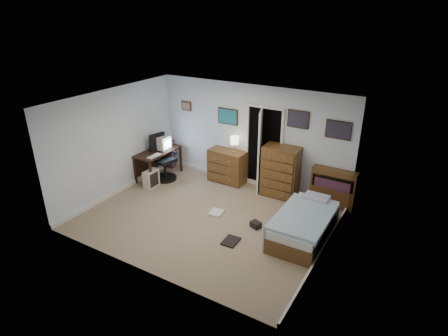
# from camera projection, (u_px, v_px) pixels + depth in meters

# --- Properties ---
(floor) EXTENTS (5.00, 4.00, 0.02)m
(floor) POSITION_uv_depth(u_px,v_px,m) (207.00, 218.00, 7.99)
(floor) COLOR tan
(floor) RESTS_ON ground
(computer_desk) EXTENTS (0.60, 1.29, 0.74)m
(computer_desk) POSITION_uv_depth(u_px,v_px,m) (156.00, 156.00, 9.67)
(computer_desk) COLOR black
(computer_desk) RESTS_ON floor
(crt_monitor) EXTENTS (0.39, 0.36, 0.36)m
(crt_monitor) POSITION_uv_depth(u_px,v_px,m) (162.00, 142.00, 9.60)
(crt_monitor) COLOR beige
(crt_monitor) RESTS_ON computer_desk
(keyboard) EXTENTS (0.15, 0.40, 0.02)m
(keyboard) POSITION_uv_depth(u_px,v_px,m) (154.00, 156.00, 9.20)
(keyboard) COLOR beige
(keyboard) RESTS_ON computer_desk
(pc_tower) EXTENTS (0.21, 0.42, 0.44)m
(pc_tower) POSITION_uv_depth(u_px,v_px,m) (151.00, 179.00, 9.25)
(pc_tower) COLOR beige
(pc_tower) RESTS_ON floor
(office_chair) EXTENTS (0.70, 0.70, 1.19)m
(office_chair) POSITION_uv_depth(u_px,v_px,m) (163.00, 162.00, 9.60)
(office_chair) COLOR black
(office_chair) RESTS_ON floor
(media_stack) EXTENTS (0.16, 0.16, 0.80)m
(media_stack) POSITION_uv_depth(u_px,v_px,m) (171.00, 154.00, 10.29)
(media_stack) COLOR maroon
(media_stack) RESTS_ON floor
(low_dresser) EXTENTS (0.96, 0.52, 0.84)m
(low_dresser) POSITION_uv_depth(u_px,v_px,m) (227.00, 166.00, 9.47)
(low_dresser) COLOR brown
(low_dresser) RESTS_ON floor
(table_lamp) EXTENTS (0.22, 0.22, 0.41)m
(table_lamp) POSITION_uv_depth(u_px,v_px,m) (235.00, 141.00, 9.08)
(table_lamp) COLOR gold
(table_lamp) RESTS_ON low_dresser
(doorway) EXTENTS (0.96, 1.12, 2.05)m
(doorway) POSITION_uv_depth(u_px,v_px,m) (269.00, 145.00, 9.21)
(doorway) COLOR black
(doorway) RESTS_ON floor
(tall_dresser) EXTENTS (0.85, 0.52, 1.22)m
(tall_dresser) POSITION_uv_depth(u_px,v_px,m) (281.00, 172.00, 8.69)
(tall_dresser) COLOR brown
(tall_dresser) RESTS_ON floor
(headboard_bookcase) EXTENTS (0.98, 0.26, 0.88)m
(headboard_bookcase) POSITION_uv_depth(u_px,v_px,m) (333.00, 187.00, 8.28)
(headboard_bookcase) COLOR brown
(headboard_bookcase) RESTS_ON floor
(bed) EXTENTS (0.98, 1.80, 0.59)m
(bed) POSITION_uv_depth(u_px,v_px,m) (304.00, 224.00, 7.24)
(bed) COLOR brown
(bed) RESTS_ON floor
(wall_posters) EXTENTS (4.38, 0.04, 0.60)m
(wall_posters) POSITION_uv_depth(u_px,v_px,m) (274.00, 120.00, 8.57)
(wall_posters) COLOR #331E11
(wall_posters) RESTS_ON floor
(floor_clutter) EXTENTS (1.26, 1.13, 0.13)m
(floor_clutter) POSITION_uv_depth(u_px,v_px,m) (234.00, 225.00, 7.65)
(floor_clutter) COLOR black
(floor_clutter) RESTS_ON floor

